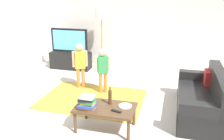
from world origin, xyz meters
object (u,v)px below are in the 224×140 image
object	(u,v)px
soda_can	(90,99)
child_near_tv	(80,62)
tv_remote	(116,111)
coffee_table	(105,109)
tv_stand	(71,61)
bottle	(110,97)
floor_lamp	(102,17)
plate	(125,106)
book_stack	(87,102)
child_center	(103,67)
couch	(204,101)
tv	(69,41)

from	to	relation	value
soda_can	child_near_tv	bearing A→B (deg)	117.84
tv_remote	coffee_table	bearing A→B (deg)	166.37
tv_remote	tv_stand	bearing A→B (deg)	140.44
bottle	tv_remote	distance (m)	0.32
tv_stand	floor_lamp	distance (m)	1.61
child_near_tv	plate	size ratio (longest dim) A/B	4.93
book_stack	coffee_table	bearing A→B (deg)	24.09
child_near_tv	child_center	bearing A→B (deg)	-14.32
coffee_table	soda_can	world-z (taller)	soda_can
couch	tv_stand	bearing A→B (deg)	151.32
child_near_tv	child_center	xyz separation A→B (m)	(0.61, -0.16, -0.03)
floor_lamp	tv	bearing A→B (deg)	-169.60
coffee_table	plate	bearing A→B (deg)	17.34
book_stack	soda_can	bearing A→B (deg)	96.64
book_stack	bottle	bearing A→B (deg)	36.81
couch	child_near_tv	bearing A→B (deg)	166.24
soda_can	plate	size ratio (longest dim) A/B	0.55
tv	book_stack	distance (m)	3.48
coffee_table	floor_lamp	bearing A→B (deg)	108.15
tv_stand	tv_remote	size ratio (longest dim) A/B	7.06
coffee_table	book_stack	xyz separation A→B (m)	(-0.27, -0.12, 0.16)
floor_lamp	coffee_table	size ratio (longest dim) A/B	1.78
child_near_tv	soda_can	world-z (taller)	child_near_tv
child_center	coffee_table	world-z (taller)	child_center
book_stack	child_near_tv	bearing A→B (deg)	115.44
child_center	bottle	size ratio (longest dim) A/B	3.36
floor_lamp	tv_remote	xyz separation A→B (m)	(1.23, -3.20, -1.11)
floor_lamp	tv_remote	bearing A→B (deg)	-68.98
child_center	coffee_table	bearing A→B (deg)	-71.49
child_near_tv	coffee_table	distance (m)	1.99
book_stack	couch	bearing A→B (deg)	28.93
child_center	tv_remote	xyz separation A→B (m)	(0.71, -1.59, -0.20)
bottle	soda_can	xyz separation A→B (m)	(-0.35, -0.02, -0.07)
child_near_tv	child_center	world-z (taller)	child_near_tv
couch	soda_can	bearing A→B (deg)	-156.63
child_near_tv	couch	bearing A→B (deg)	-13.76
coffee_table	tv_remote	distance (m)	0.26
tv_stand	coffee_table	bearing A→B (deg)	-56.32
book_stack	plate	xyz separation A→B (m)	(0.59, 0.22, -0.10)
soda_can	tv	bearing A→B (deg)	120.46
tv	floor_lamp	world-z (taller)	floor_lamp
book_stack	plate	world-z (taller)	book_stack
child_center	tv_remote	size ratio (longest dim) A/B	6.11
child_near_tv	floor_lamp	bearing A→B (deg)	86.17
child_near_tv	book_stack	xyz separation A→B (m)	(0.83, -1.75, -0.12)
child_near_tv	soda_can	xyz separation A→B (m)	(0.81, -1.53, -0.17)
coffee_table	book_stack	world-z (taller)	book_stack
child_center	plate	xyz separation A→B (m)	(0.81, -1.37, -0.20)
tv_stand	child_center	size ratio (longest dim) A/B	1.15
couch	book_stack	distance (m)	2.23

